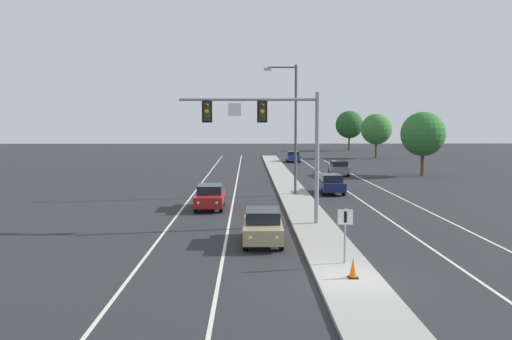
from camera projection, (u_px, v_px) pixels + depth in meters
The scene contains 18 objects.
ground_plane at pixel (350, 283), 19.35m from camera, with size 260.00×260.00×0.00m, color #28282B.
median_island at pixel (301, 205), 37.28m from camera, with size 2.40×110.00×0.15m, color #9E9B93.
lane_stripe_oncoming_center at pixel (235, 193), 44.18m from camera, with size 0.14×100.00×0.01m, color silver.
lane_stripe_receding_center at pixel (350, 193), 44.33m from camera, with size 0.14×100.00×0.01m, color silver.
edge_stripe_left at pixel (194, 193), 44.13m from camera, with size 0.14×100.00×0.01m, color silver.
edge_stripe_right at pixel (390, 192), 44.38m from camera, with size 0.14×100.00×0.01m, color silver.
overhead_signal_mast at pixel (273, 129), 29.57m from camera, with size 7.63×0.44×7.20m.
median_sign_post at pixel (345, 227), 21.35m from camera, with size 0.60×0.10×2.20m.
street_lamp_median at pixel (293, 121), 42.08m from camera, with size 2.58×0.28×10.00m.
car_oncoming_tan at pixel (263, 226), 25.70m from camera, with size 1.87×4.49×1.58m.
car_oncoming_red at pixel (210, 196), 35.96m from camera, with size 1.82×4.47×1.58m.
car_receding_navy at pixel (330, 183), 43.72m from camera, with size 1.92×4.51×1.58m.
car_receding_grey at pixel (339, 168), 58.94m from camera, with size 1.87×4.49×1.58m.
car_receding_blue at pixel (293, 156), 78.80m from camera, with size 1.83×4.47×1.58m.
traffic_cone_median_nose at pixel (353, 268), 19.38m from camera, with size 0.36×0.36×0.74m.
tree_far_right_c at pixel (423, 134), 58.01m from camera, with size 4.75×4.75×6.88m.
tree_far_right_b at pixel (376, 129), 86.96m from camera, with size 4.95×4.95×7.17m.
tree_far_right_a at pixel (349, 125), 110.85m from camera, with size 5.62×5.62×8.13m.
Camera 1 is at (-3.65, -18.88, 5.69)m, focal length 38.09 mm.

